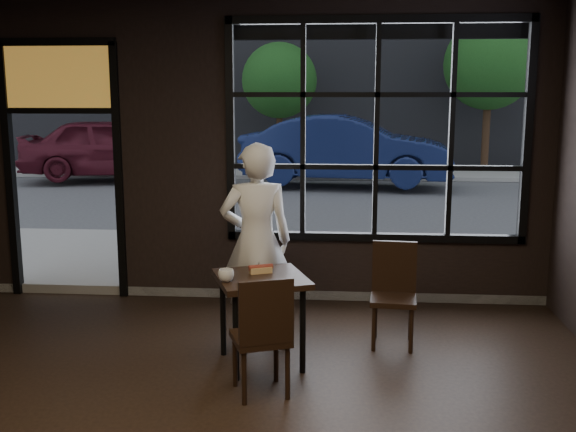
# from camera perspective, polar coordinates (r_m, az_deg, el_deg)

# --- Properties ---
(window_frame) EXTENTS (3.06, 0.12, 2.28)m
(window_frame) POSITION_cam_1_polar(r_m,az_deg,el_deg) (6.95, 7.51, 7.13)
(window_frame) COLOR black
(window_frame) RESTS_ON ground
(stained_transom) EXTENTS (1.20, 0.06, 0.70)m
(stained_transom) POSITION_cam_1_polar(r_m,az_deg,el_deg) (7.53, -18.86, 11.10)
(stained_transom) COLOR orange
(stained_transom) RESTS_ON ground
(street_asphalt) EXTENTS (60.00, 41.00, 0.04)m
(street_asphalt) POSITION_cam_1_polar(r_m,az_deg,el_deg) (27.53, 2.79, 5.81)
(street_asphalt) COLOR #545456
(street_asphalt) RESTS_ON ground
(cafe_table) EXTENTS (0.88, 0.88, 0.74)m
(cafe_table) POSITION_cam_1_polar(r_m,az_deg,el_deg) (5.53, -2.26, -8.78)
(cafe_table) COLOR black
(cafe_table) RESTS_ON floor
(chair_near) EXTENTS (0.51, 0.51, 0.91)m
(chair_near) POSITION_cam_1_polar(r_m,az_deg,el_deg) (4.98, -2.34, -9.95)
(chair_near) COLOR black
(chair_near) RESTS_ON floor
(chair_window) EXTENTS (0.42, 0.42, 0.90)m
(chair_window) POSITION_cam_1_polar(r_m,az_deg,el_deg) (5.95, 8.92, -6.71)
(chair_window) COLOR black
(chair_window) RESTS_ON floor
(man) EXTENTS (0.72, 0.55, 1.76)m
(man) POSITION_cam_1_polar(r_m,az_deg,el_deg) (6.00, -2.71, -2.17)
(man) COLOR silver
(man) RESTS_ON floor
(hotdog) EXTENTS (0.22, 0.15, 0.06)m
(hotdog) POSITION_cam_1_polar(r_m,az_deg,el_deg) (5.50, -2.32, -4.55)
(hotdog) COLOR tan
(hotdog) RESTS_ON cafe_table
(cup) EXTENTS (0.16, 0.16, 0.10)m
(cup) POSITION_cam_1_polar(r_m,az_deg,el_deg) (5.27, -5.26, -5.03)
(cup) COLOR silver
(cup) RESTS_ON cafe_table
(navy_car) EXTENTS (4.93, 2.12, 1.58)m
(navy_car) POSITION_cam_1_polar(r_m,az_deg,el_deg) (15.64, 4.98, 5.62)
(navy_car) COLOR #131D47
(navy_car) RESTS_ON street_asphalt
(maroon_car) EXTENTS (4.64, 2.54, 1.50)m
(maroon_car) POSITION_cam_1_polar(r_m,az_deg,el_deg) (17.21, -14.58, 5.62)
(maroon_car) COLOR #4E121E
(maroon_car) RESTS_ON street_asphalt
(tree_left) EXTENTS (2.08, 2.08, 3.55)m
(tree_left) POSITION_cam_1_polar(r_m,az_deg,el_deg) (18.95, -0.74, 11.37)
(tree_left) COLOR #332114
(tree_left) RESTS_ON street_asphalt
(tree_right) EXTENTS (2.43, 2.43, 4.14)m
(tree_right) POSITION_cam_1_polar(r_m,az_deg,el_deg) (19.15, 16.68, 12.17)
(tree_right) COLOR #332114
(tree_right) RESTS_ON street_asphalt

